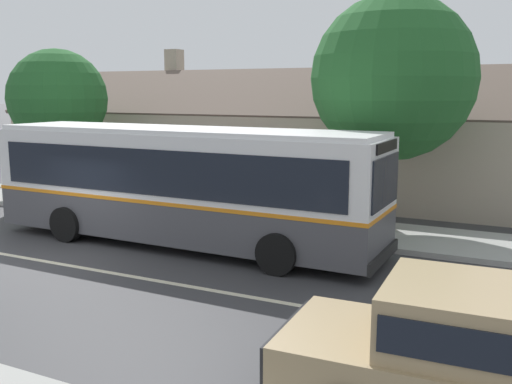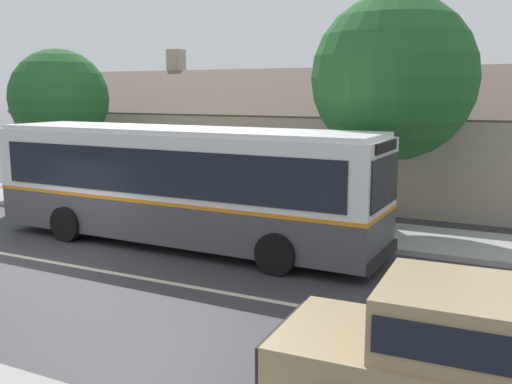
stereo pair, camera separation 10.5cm
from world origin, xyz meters
The scene contains 9 objects.
ground_plane centered at (0.00, 0.00, 0.00)m, with size 300.00×300.00×0.00m, color #38383A.
sidewalk_far centered at (0.00, 6.00, 0.07)m, with size 60.00×3.00×0.15m, color #9E9E99.
lane_divider_stripe centered at (0.00, 0.00, 0.00)m, with size 60.00×0.16×0.01m, color beige.
community_building centered at (2.00, 13.10, 1.77)m, with size 27.04×8.21×6.23m.
transit_bus centered at (2.26, 2.90, 1.74)m, with size 11.39×2.92×3.24m.
pickup_truck_tan centered at (10.61, -3.00, 0.97)m, with size 5.63×2.40×1.88m.
bench_by_building centered at (-6.48, 5.35, 0.58)m, with size 1.82×0.51×0.94m.
street_tree_primary centered at (7.07, 6.74, 4.44)m, with size 4.76×4.76×6.97m.
street_tree_secondary centered at (-5.54, 6.37, 3.92)m, with size 3.73×3.73×5.81m.
Camera 1 is at (10.85, -10.08, 4.21)m, focal length 40.00 mm.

